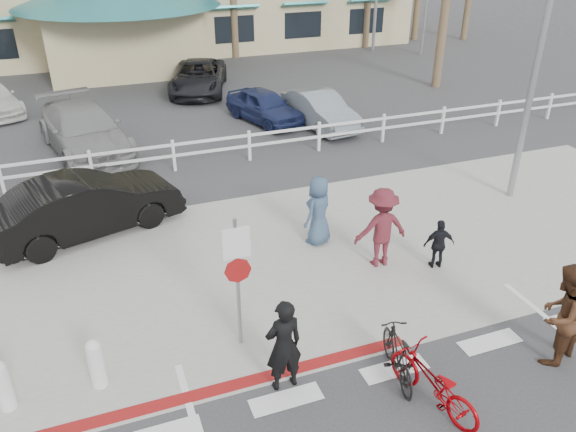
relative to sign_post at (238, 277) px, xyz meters
name	(u,v)px	position (x,y,z in m)	size (l,w,h in m)	color
ground	(413,394)	(2.30, -2.20, -1.45)	(140.00, 140.00, 0.00)	#333335
sidewalk_plaza	(309,256)	(2.30, 2.30, -1.44)	(22.00, 7.00, 0.01)	gray
cross_street	(257,187)	(2.30, 6.30, -1.45)	(40.00, 5.00, 0.01)	#333335
parking_lot	(190,99)	(2.30, 15.80, -1.45)	(50.00, 16.00, 0.01)	#333335
curb_red	(217,390)	(-0.70, -1.00, -1.44)	(7.00, 0.25, 0.02)	maroon
rail_fence	(252,145)	(2.80, 8.30, -0.95)	(29.40, 0.16, 1.00)	silver
sign_post	(238,277)	(0.00, 0.00, 0.00)	(0.50, 0.10, 2.90)	gray
bollard_0	(96,363)	(-2.50, -0.20, -0.97)	(0.26, 0.26, 0.95)	silver
bollard_1	(3,385)	(-3.90, -0.20, -0.97)	(0.26, 0.26, 0.95)	silver
streetlight_0	(544,29)	(8.80, 3.30, 3.05)	(0.60, 2.00, 9.00)	gray
info_sign	(427,2)	(16.30, 19.80, 1.35)	(1.20, 0.16, 5.60)	navy
bike_red	(433,383)	(2.43, -2.49, -0.98)	(0.63, 1.80, 0.94)	#8E0107
rider_red	(284,345)	(0.38, -1.28, -0.59)	(0.63, 0.41, 1.73)	black
bike_black	(398,355)	(2.24, -1.73, -0.99)	(0.44, 1.54, 0.93)	black
rider_black	(561,315)	(5.02, -2.30, -0.49)	(0.94, 0.73, 1.93)	#432716
pedestrian_a	(381,228)	(3.66, 1.49, -0.52)	(1.20, 0.69, 1.85)	#591B24
pedestrian_child	(439,244)	(4.80, 0.92, -0.86)	(0.69, 0.29, 1.17)	black
pedestrian_b	(319,211)	(2.74, 2.84, -0.60)	(0.83, 0.54, 1.70)	#344B66
car_white_sedan	(87,205)	(-2.34, 5.24, -0.70)	(1.58, 4.53, 1.49)	black
lot_car_1	(84,130)	(-2.14, 10.86, -0.68)	(2.15, 5.28, 1.53)	gray
lot_car_2	(264,106)	(4.35, 11.78, -0.83)	(1.46, 3.63, 1.24)	#19224B
lot_car_3	(320,110)	(6.10, 10.55, -0.81)	(1.34, 3.86, 1.27)	slate
lot_car_5	(198,77)	(2.91, 16.70, -0.78)	(2.21, 4.79, 1.33)	black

